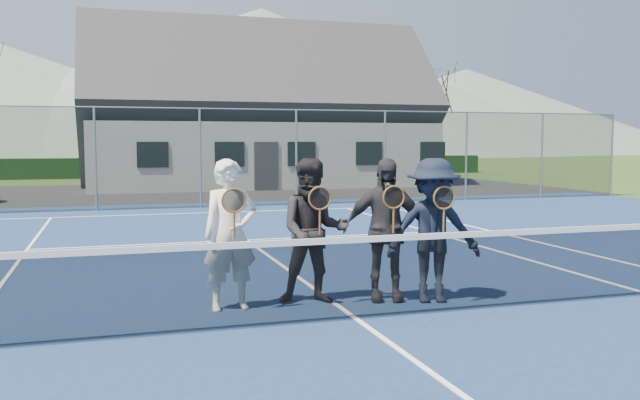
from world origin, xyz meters
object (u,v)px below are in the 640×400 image
object	(u,v)px
tennis_net	(357,274)
clubhouse	(257,98)
player_d	(433,230)
player_b	(313,231)
player_a	(230,234)
player_c	(385,229)

from	to	relation	value
tennis_net	clubhouse	distance (m)	24.57
player_d	player_b	bearing A→B (deg)	165.07
player_a	player_d	xyz separation A→B (m)	(2.48, -0.38, -0.00)
clubhouse	player_a	distance (m)	23.89
clubhouse	player_c	distance (m)	23.65
player_a	player_d	distance (m)	2.51
player_a	player_c	xyz separation A→B (m)	(1.94, -0.11, -0.00)
player_c	player_d	size ratio (longest dim) A/B	1.00
clubhouse	player_b	bearing A→B (deg)	-100.39
player_b	player_a	bearing A→B (deg)	-179.60
clubhouse	player_a	xyz separation A→B (m)	(-5.27, -23.10, -3.07)
tennis_net	player_c	world-z (taller)	player_c
tennis_net	player_a	distance (m)	1.60
player_a	player_c	world-z (taller)	same
player_d	tennis_net	bearing A→B (deg)	-156.58
player_c	clubhouse	bearing A→B (deg)	81.83
tennis_net	player_c	distance (m)	1.10
player_a	player_c	distance (m)	1.94
tennis_net	player_b	bearing A→B (deg)	104.44
player_c	player_b	bearing A→B (deg)	172.33
tennis_net	player_b	xyz separation A→B (m)	(-0.23, 0.91, 0.38)
tennis_net	player_a	world-z (taller)	player_a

